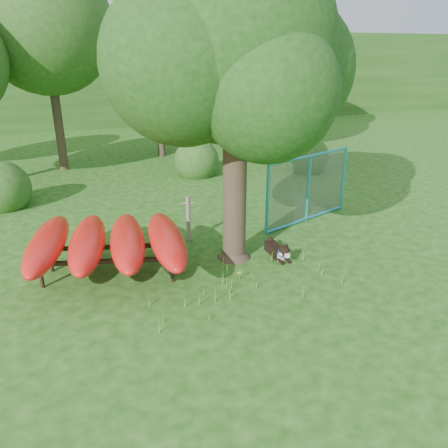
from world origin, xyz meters
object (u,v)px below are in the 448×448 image
object	(u,v)px
kayak_rack	(108,242)
fence_section	(308,188)
husky_dog	(278,251)
oak_tree	(234,56)

from	to	relation	value
kayak_rack	fence_section	world-z (taller)	fence_section
kayak_rack	fence_section	size ratio (longest dim) A/B	1.18
kayak_rack	husky_dog	distance (m)	4.04
husky_dog	fence_section	xyz separation A→B (m)	(1.95, 1.94, 0.82)
kayak_rack	husky_dog	bearing A→B (deg)	8.75
oak_tree	husky_dog	size ratio (longest dim) A/B	6.02
kayak_rack	fence_section	distance (m)	6.08
oak_tree	kayak_rack	size ratio (longest dim) A/B	1.75
kayak_rack	oak_tree	bearing A→B (deg)	14.93
husky_dog	kayak_rack	bearing A→B (deg)	174.50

